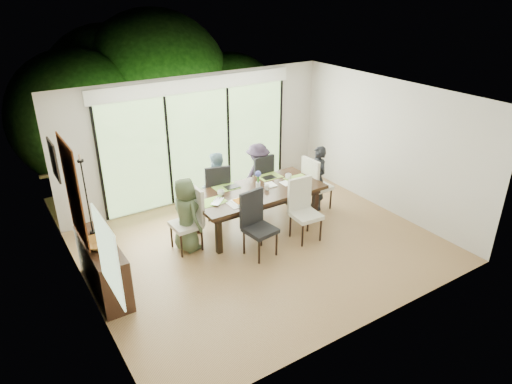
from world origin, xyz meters
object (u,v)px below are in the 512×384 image
chair_far_right (257,179)px  cup_c (288,177)px  chair_near_right (306,211)px  person_left_end (186,215)px  person_far_left (216,185)px  bowl (101,243)px  person_right_end (318,178)px  person_far_right (258,175)px  chair_far_left (216,189)px  cup_a (221,193)px  cup_b (267,187)px  vase (258,185)px  chair_left_end (185,220)px  sideboard (103,267)px  laptop (220,202)px  chair_near_left (260,225)px  table_top (257,191)px  chair_right_end (318,183)px

chair_far_right → cup_c: 0.83m
chair_near_right → person_left_end: person_left_end is taller
person_far_left → bowl: bearing=12.3°
person_right_end → person_far_right: bearing=-119.7°
chair_near_right → person_far_left: (-0.95, 1.70, 0.10)m
chair_far_left → cup_a: 0.79m
person_far_left → bowl: (-2.62, -1.35, 0.22)m
chair_far_left → cup_b: size_ratio=11.00×
vase → cup_a: bearing=172.4°
chair_left_end → sideboard: (-1.57, -0.42, -0.16)m
person_far_left → cup_a: person_far_left is taller
chair_left_end → bowl: size_ratio=2.60×
vase → cup_b: (0.10, -0.15, -0.01)m
chair_near_right → person_right_end: (0.98, 0.87, 0.10)m
person_left_end → person_far_right: bearing=-77.5°
chair_left_end → cup_c: bearing=90.7°
cup_b → sideboard: cup_b is taller
person_far_right → bowl: 3.87m
vase → cup_a: size_ratio=0.97×
person_far_right → cup_b: (-0.40, -0.93, 0.16)m
cup_a → person_far_left: bearing=69.8°
person_left_end → laptop: bearing=-108.8°
chair_far_right → laptop: 1.71m
chair_left_end → cup_a: bearing=98.9°
vase → sideboard: (-3.12, -0.47, -0.43)m
cup_b → chair_left_end: bearing=176.5°
chair_far_left → chair_far_right: size_ratio=1.00×
chair_near_left → sideboard: (-2.57, 0.45, -0.16)m
chair_far_left → chair_near_left: bearing=104.0°
chair_near_right → cup_a: size_ratio=8.87×
table_top → person_far_left: bearing=118.5°
cup_c → cup_b: bearing=-162.9°
chair_near_left → chair_far_left: bearing=80.6°
table_top → cup_c: size_ratio=19.35×
vase → cup_b: size_ratio=1.20×
person_left_end → vase: (1.53, 0.05, 0.17)m
chair_near_left → table_top: bearing=52.4°
cup_b → sideboard: bearing=-174.3°
person_left_end → laptop: 0.65m
person_far_left → cup_a: (-0.25, -0.68, 0.16)m
chair_right_end → chair_far_left: 2.13m
chair_right_end → table_top: bearing=86.9°
table_top → chair_far_left: size_ratio=2.18×
table_top → chair_far_right: size_ratio=2.18×
person_far_right → sideboard: person_far_right is taller
chair_near_left → sideboard: size_ratio=0.77×
table_top → person_left_end: person_left_end is taller
chair_left_end → cup_a: 0.86m
chair_left_end → cup_a: chair_left_end is taller
laptop → cup_c: cup_c is taller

